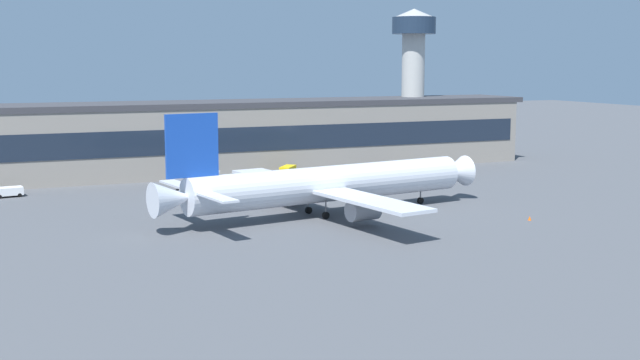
# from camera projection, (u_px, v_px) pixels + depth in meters

# --- Properties ---
(ground_plane) EXTENTS (600.00, 600.00, 0.00)m
(ground_plane) POSITION_uv_depth(u_px,v_px,m) (251.00, 224.00, 119.43)
(ground_plane) COLOR #4C4F54
(terminal_building) EXTENTS (170.43, 17.88, 15.47)m
(terminal_building) POSITION_uv_depth(u_px,v_px,m) (166.00, 139.00, 170.31)
(terminal_building) COLOR gray
(terminal_building) RESTS_ON ground_plane
(airliner) EXTENTS (57.69, 49.45, 16.76)m
(airliner) POSITION_uv_depth(u_px,v_px,m) (325.00, 184.00, 125.80)
(airliner) COLOR silver
(airliner) RESTS_ON ground_plane
(control_tower) EXTENTS (10.56, 10.56, 36.58)m
(control_tower) POSITION_uv_depth(u_px,v_px,m) (413.00, 68.00, 195.40)
(control_tower) COLOR #B7B7B2
(control_tower) RESTS_ON ground_plane
(fuel_truck) EXTENTS (8.84, 4.92, 3.35)m
(fuel_truck) POSITION_uv_depth(u_px,v_px,m) (197.00, 179.00, 152.30)
(fuel_truck) COLOR gray
(fuel_truck) RESTS_ON ground_plane
(belt_loader) EXTENTS (6.29, 5.49, 1.95)m
(belt_loader) POSITION_uv_depth(u_px,v_px,m) (249.00, 178.00, 158.42)
(belt_loader) COLOR white
(belt_loader) RESTS_ON ground_plane
(baggage_tug) EXTENTS (3.05, 4.05, 1.85)m
(baggage_tug) POSITION_uv_depth(u_px,v_px,m) (439.00, 169.00, 172.33)
(baggage_tug) COLOR gray
(baggage_tug) RESTS_ON ground_plane
(crew_van) EXTENTS (4.93, 5.45, 2.55)m
(crew_van) POSITION_uv_depth(u_px,v_px,m) (288.00, 171.00, 166.44)
(crew_van) COLOR yellow
(crew_van) RESTS_ON ground_plane
(follow_me_car) EXTENTS (4.68, 2.72, 1.85)m
(follow_me_car) POSITION_uv_depth(u_px,v_px,m) (387.00, 168.00, 173.88)
(follow_me_car) COLOR #2651A5
(follow_me_car) RESTS_ON ground_plane
(pushback_tractor) EXTENTS (5.09, 3.18, 1.75)m
(pushback_tractor) POSITION_uv_depth(u_px,v_px,m) (9.00, 191.00, 143.56)
(pushback_tractor) COLOR white
(pushback_tractor) RESTS_ON ground_plane
(traffic_cone_0) EXTENTS (0.52, 0.52, 0.65)m
(traffic_cone_0) POSITION_uv_depth(u_px,v_px,m) (530.00, 218.00, 122.42)
(traffic_cone_0) COLOR #F2590C
(traffic_cone_0) RESTS_ON ground_plane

